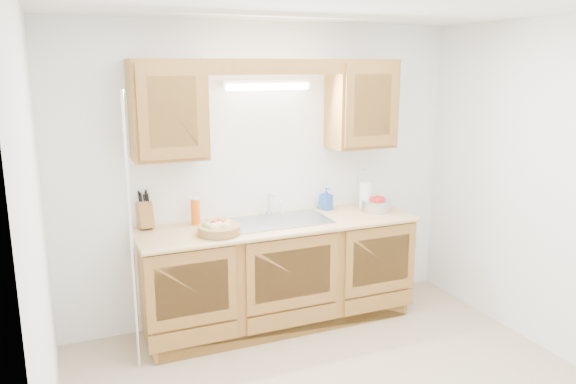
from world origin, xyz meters
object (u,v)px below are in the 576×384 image
paper_towel (366,196)px  apple_bowl (376,205)px  fruit_basket (219,228)px  knife_block (145,214)px

paper_towel → apple_bowl: paper_towel is taller
fruit_basket → apple_bowl: size_ratio=1.38×
knife_block → paper_towel: size_ratio=1.07×
fruit_basket → paper_towel: paper_towel is taller
knife_block → apple_bowl: size_ratio=1.03×
paper_towel → apple_bowl: size_ratio=0.96×
paper_towel → apple_bowl: bearing=-64.4°
apple_bowl → knife_block: bearing=172.6°
paper_towel → knife_block: bearing=175.5°
paper_towel → apple_bowl: 0.13m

